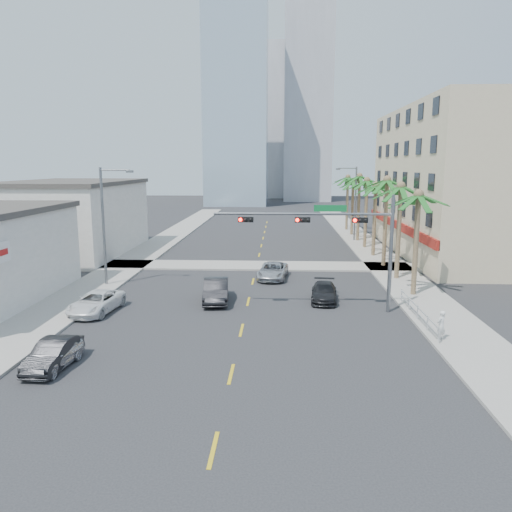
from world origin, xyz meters
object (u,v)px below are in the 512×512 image
(traffic_signal_mast, at_px, (339,233))
(car_parked_mid, at_px, (53,354))
(car_parked_far, at_px, (96,302))
(pedestrian, at_px, (441,325))
(car_parked_near, at_px, (53,355))
(car_lane_left, at_px, (216,290))
(car_lane_right, at_px, (324,292))
(car_lane_center, at_px, (273,271))

(traffic_signal_mast, relative_size, car_parked_mid, 2.88)
(car_parked_far, height_order, pedestrian, pedestrian)
(traffic_signal_mast, xyz_separation_m, car_parked_near, (-13.95, -9.68, -4.44))
(car_parked_mid, bearing_deg, car_parked_near, -63.56)
(car_parked_near, bearing_deg, car_parked_far, 104.10)
(car_lane_left, relative_size, car_lane_right, 1.12)
(traffic_signal_mast, distance_m, car_parked_mid, 17.53)
(traffic_signal_mast, xyz_separation_m, pedestrian, (4.78, -5.39, -4.13))
(car_parked_far, xyz_separation_m, car_lane_center, (10.96, 10.06, 0.00))
(traffic_signal_mast, relative_size, car_lane_right, 2.66)
(car_lane_left, height_order, car_lane_right, car_lane_left)
(car_parked_near, bearing_deg, car_lane_left, 68.95)
(car_lane_right, bearing_deg, pedestrian, -50.53)
(car_parked_near, xyz_separation_m, pedestrian, (18.73, 4.29, 0.31))
(car_parked_far, bearing_deg, car_parked_mid, -75.45)
(car_parked_far, height_order, car_lane_left, car_lane_left)
(car_lane_left, xyz_separation_m, car_lane_center, (3.76, 7.14, -0.11))
(car_lane_center, height_order, pedestrian, pedestrian)
(car_lane_right, bearing_deg, traffic_signal_mast, -71.19)
(car_parked_mid, distance_m, car_lane_center, 21.10)
(traffic_signal_mast, bearing_deg, car_parked_far, -176.41)
(car_lane_right, bearing_deg, car_parked_near, -132.35)
(traffic_signal_mast, relative_size, car_parked_far, 2.35)
(traffic_signal_mast, bearing_deg, car_lane_right, 103.62)
(car_lane_center, height_order, car_lane_right, car_lane_center)
(car_parked_mid, xyz_separation_m, car_lane_left, (6.02, 11.55, 0.13))
(traffic_signal_mast, bearing_deg, car_lane_left, 166.13)
(car_parked_near, height_order, car_parked_far, car_parked_far)
(car_parked_mid, relative_size, pedestrian, 2.47)
(car_lane_right, height_order, pedestrian, pedestrian)
(car_lane_left, relative_size, pedestrian, 2.99)
(car_parked_near, height_order, car_lane_center, car_lane_center)
(car_lane_center, bearing_deg, car_parked_far, -130.88)
(traffic_signal_mast, xyz_separation_m, car_lane_right, (-0.61, 2.52, -4.45))
(car_lane_right, distance_m, pedestrian, 9.58)
(car_parked_near, distance_m, car_parked_far, 8.82)
(pedestrian, bearing_deg, car_lane_right, -95.13)
(pedestrian, bearing_deg, car_lane_center, -97.56)
(car_parked_near, xyz_separation_m, car_parked_far, (-1.23, 8.73, 0.03))
(car_lane_left, bearing_deg, car_parked_far, -163.47)
(car_parked_far, relative_size, car_lane_center, 1.00)
(car_parked_mid, xyz_separation_m, pedestrian, (18.78, 4.19, 0.30))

